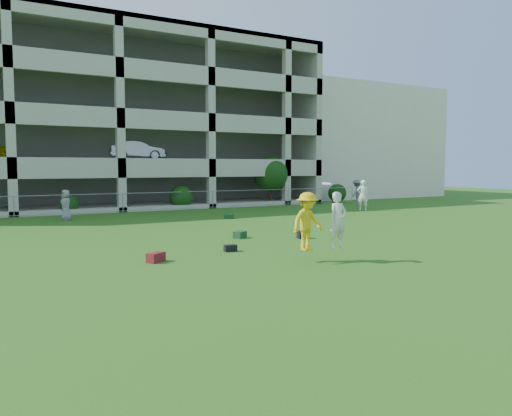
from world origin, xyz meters
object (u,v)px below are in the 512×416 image
stucco_building (332,144)px  crate_d (302,235)px  bystander_e (363,195)px  bystander_f (357,192)px  frisbee_contest (315,221)px  bystander_c (66,205)px  parking_garage (91,124)px

stucco_building → crate_d: stucco_building is taller
crate_d → bystander_e: bearing=38.5°
bystander_f → frisbee_contest: bearing=18.8°
stucco_building → bystander_c: stucco_building is taller
crate_d → bystander_c: bearing=121.1°
bystander_f → frisbee_contest: (-15.64, -16.24, 0.27)m
bystander_c → bystander_e: size_ratio=0.82×
crate_d → parking_garage: size_ratio=0.01×
stucco_building → crate_d: 31.21m
bystander_c → bystander_e: bearing=67.1°
frisbee_contest → bystander_f: bearing=46.1°
bystander_c → parking_garage: parking_garage is taller
stucco_building → bystander_c: size_ratio=10.06×
bystander_e → crate_d: size_ratio=5.55×
bystander_e → crate_d: (-10.32, -8.21, -0.82)m
bystander_f → frisbee_contest: frisbee_contest is taller
stucco_building → frisbee_contest: bearing=-128.8°
frisbee_contest → parking_garage: parking_garage is taller
bystander_c → crate_d: (6.88, -11.42, -0.65)m
bystander_c → stucco_building: bearing=102.1°
bystander_e → bystander_f: 4.85m
bystander_f → crate_d: 17.93m
bystander_e → parking_garage: size_ratio=0.06×
stucco_building → parking_garage: (-23.01, -0.30, 1.01)m
bystander_e → crate_d: bystander_e is taller
crate_d → stucco_building: bearing=49.9°
stucco_building → bystander_f: (-6.67, -11.47, -4.07)m
bystander_c → frisbee_contest: frisbee_contest is taller
bystander_f → parking_garage: size_ratio=0.06×
stucco_building → bystander_f: bearing=-120.2°
bystander_c → crate_d: bystander_c is taller
bystander_c → crate_d: size_ratio=4.55×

